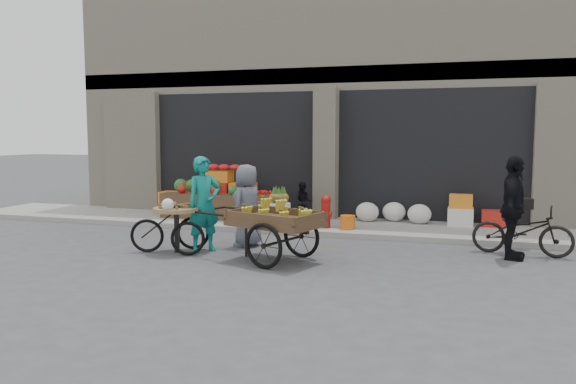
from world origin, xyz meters
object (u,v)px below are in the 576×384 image
(pineapple_bin, at_px, (279,214))
(cyclist, at_px, (513,208))
(fire_hydrant, at_px, (326,210))
(seated_person, at_px, (303,202))
(vendor_woman, at_px, (204,204))
(orange_bucket, at_px, (348,222))
(bicycle, at_px, (522,230))
(tricycle_cart, at_px, (176,222))
(vendor_grey, at_px, (247,205))
(banana_cart, at_px, (273,217))

(pineapple_bin, relative_size, cyclist, 0.29)
(fire_hydrant, height_order, seated_person, seated_person)
(seated_person, bearing_deg, vendor_woman, -117.25)
(vendor_woman, bearing_deg, fire_hydrant, 3.00)
(fire_hydrant, distance_m, vendor_woman, 3.09)
(orange_bucket, distance_m, bicycle, 3.57)
(orange_bucket, distance_m, vendor_woman, 3.39)
(tricycle_cart, height_order, cyclist, cyclist)
(cyclist, bearing_deg, vendor_grey, 102.11)
(banana_cart, distance_m, tricycle_cart, 1.94)
(vendor_woman, bearing_deg, seated_person, 19.30)
(cyclist, bearing_deg, pineapple_bin, 79.89)
(orange_bucket, xyz_separation_m, vendor_woman, (-2.20, -2.51, 0.61))
(vendor_woman, xyz_separation_m, vendor_grey, (0.58, 0.69, -0.09))
(fire_hydrant, height_order, orange_bucket, fire_hydrant)
(banana_cart, distance_m, bicycle, 4.50)
(seated_person, bearing_deg, tricycle_cart, -122.71)
(tricycle_cart, bearing_deg, vendor_woman, 11.31)
(pineapple_bin, xyz_separation_m, cyclist, (4.79, -1.60, 0.53))
(banana_cart, bearing_deg, bicycle, 42.43)
(vendor_woman, bearing_deg, orange_bucket, -4.66)
(fire_hydrant, bearing_deg, vendor_grey, -120.93)
(fire_hydrant, relative_size, orange_bucket, 2.22)
(pineapple_bin, height_order, bicycle, bicycle)
(banana_cart, distance_m, vendor_woman, 1.53)
(pineapple_bin, distance_m, fire_hydrant, 1.11)
(banana_cart, bearing_deg, vendor_woman, -175.84)
(seated_person, xyz_separation_m, tricycle_cart, (-1.44, -3.45, -0.02))
(vendor_grey, height_order, bicycle, vendor_grey)
(banana_cart, relative_size, cyclist, 1.51)
(fire_hydrant, bearing_deg, banana_cart, -94.28)
(pineapple_bin, xyz_separation_m, fire_hydrant, (1.10, -0.05, 0.13))
(pineapple_bin, height_order, fire_hydrant, fire_hydrant)
(banana_cart, bearing_deg, fire_hydrant, 104.62)
(pineapple_bin, bearing_deg, banana_cart, -73.63)
(bicycle, bearing_deg, vendor_grey, 106.48)
(fire_hydrant, distance_m, tricycle_cart, 3.53)
(orange_bucket, distance_m, cyclist, 3.59)
(fire_hydrant, xyz_separation_m, tricycle_cart, (-2.14, -2.80, 0.06))
(vendor_woman, height_order, vendor_grey, vendor_woman)
(pineapple_bin, relative_size, vendor_woman, 0.29)
(cyclist, bearing_deg, banana_cart, 117.96)
(pineapple_bin, distance_m, vendor_grey, 1.96)
(pineapple_bin, height_order, vendor_grey, vendor_grey)
(cyclist, bearing_deg, bicycle, -18.19)
(tricycle_cart, bearing_deg, bicycle, -1.91)
(pineapple_bin, distance_m, orange_bucket, 1.61)
(bicycle, distance_m, cyclist, 0.63)
(orange_bucket, bearing_deg, seated_person, 149.74)
(banana_cart, xyz_separation_m, vendor_grey, (-0.90, 1.08, 0.02))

